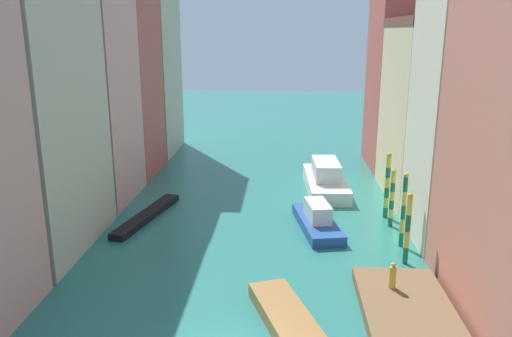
# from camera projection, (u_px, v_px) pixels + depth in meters

# --- Properties ---
(ground_plane) EXTENTS (154.00, 154.00, 0.00)m
(ground_plane) POSITION_uv_depth(u_px,v_px,m) (262.00, 191.00, 45.21)
(ground_plane) COLOR #28756B
(building_left_1) EXTENTS (6.19, 10.69, 18.36)m
(building_left_1) POSITION_uv_depth(u_px,v_px,m) (30.00, 107.00, 31.38)
(building_left_1) COLOR #BCB299
(building_left_1) RESTS_ON ground
(building_left_2) EXTENTS (6.19, 8.45, 18.38)m
(building_left_2) POSITION_uv_depth(u_px,v_px,m) (89.00, 89.00, 40.75)
(building_left_2) COLOR tan
(building_left_2) RESTS_ON ground
(building_left_3) EXTENTS (6.19, 8.36, 18.56)m
(building_left_3) POSITION_uv_depth(u_px,v_px,m) (122.00, 79.00, 48.78)
(building_left_3) COLOR #B25147
(building_left_3) RESTS_ON ground
(building_left_4) EXTENTS (6.19, 9.55, 22.22)m
(building_left_4) POSITION_uv_depth(u_px,v_px,m) (146.00, 55.00, 57.16)
(building_left_4) COLOR #BCB299
(building_left_4) RESTS_ON ground
(building_right_1) EXTENTS (6.19, 7.27, 20.59)m
(building_right_1) POSITION_uv_depth(u_px,v_px,m) (471.00, 87.00, 32.23)
(building_right_1) COLOR beige
(building_right_1) RESTS_ON ground
(building_right_2) EXTENTS (6.19, 11.08, 14.80)m
(building_right_2) POSITION_uv_depth(u_px,v_px,m) (428.00, 110.00, 41.77)
(building_right_2) COLOR beige
(building_right_2) RESTS_ON ground
(building_right_3) EXTENTS (6.19, 9.27, 19.18)m
(building_right_3) POSITION_uv_depth(u_px,v_px,m) (403.00, 73.00, 50.93)
(building_right_3) COLOR #B25147
(building_right_3) RESTS_ON ground
(waterfront_dock) EXTENTS (4.44, 7.57, 0.66)m
(waterfront_dock) POSITION_uv_depth(u_px,v_px,m) (406.00, 307.00, 25.56)
(waterfront_dock) COLOR brown
(waterfront_dock) RESTS_ON ground
(person_on_dock) EXTENTS (0.36, 0.36, 1.45)m
(person_on_dock) POSITION_uv_depth(u_px,v_px,m) (393.00, 276.00, 26.68)
(person_on_dock) COLOR gold
(person_on_dock) RESTS_ON waterfront_dock
(mooring_pole_0) EXTENTS (0.34, 0.34, 4.52)m
(mooring_pole_0) POSITION_uv_depth(u_px,v_px,m) (408.00, 228.00, 30.54)
(mooring_pole_0) COLOR #197247
(mooring_pole_0) RESTS_ON ground
(mooring_pole_1) EXTENTS (0.33, 0.33, 5.02)m
(mooring_pole_1) POSITION_uv_depth(u_px,v_px,m) (403.00, 209.00, 32.98)
(mooring_pole_1) COLOR #197247
(mooring_pole_1) RESTS_ON ground
(mooring_pole_2) EXTENTS (0.36, 0.36, 4.29)m
(mooring_pole_2) POSITION_uv_depth(u_px,v_px,m) (392.00, 197.00, 36.49)
(mooring_pole_2) COLOR #197247
(mooring_pole_2) RESTS_ON ground
(mooring_pole_3) EXTENTS (0.40, 0.40, 5.08)m
(mooring_pole_3) POSITION_uv_depth(u_px,v_px,m) (387.00, 185.00, 38.16)
(mooring_pole_3) COLOR #197247
(mooring_pole_3) RESTS_ON ground
(vaporetto_white) EXTENTS (3.68, 9.62, 2.64)m
(vaporetto_white) POSITION_uv_depth(u_px,v_px,m) (326.00, 179.00, 45.26)
(vaporetto_white) COLOR white
(vaporetto_white) RESTS_ON ground
(gondola_black) EXTENTS (3.06, 9.20, 0.49)m
(gondola_black) POSITION_uv_depth(u_px,v_px,m) (147.00, 215.00, 38.49)
(gondola_black) COLOR black
(gondola_black) RESTS_ON ground
(motorboat_0) EXTENTS (3.52, 7.35, 1.96)m
(motorboat_0) POSITION_uv_depth(u_px,v_px,m) (317.00, 220.00, 36.43)
(motorboat_0) COLOR #234C93
(motorboat_0) RESTS_ON ground
(motorboat_1) EXTENTS (4.20, 7.08, 0.75)m
(motorboat_1) POSITION_uv_depth(u_px,v_px,m) (288.00, 320.00, 24.37)
(motorboat_1) COLOR olive
(motorboat_1) RESTS_ON ground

